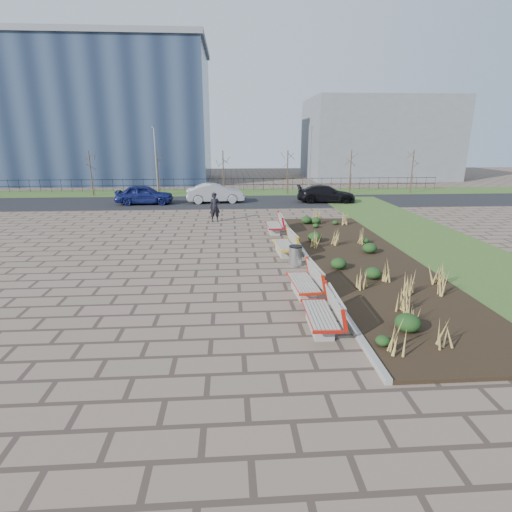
{
  "coord_description": "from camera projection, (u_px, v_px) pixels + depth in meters",
  "views": [
    {
      "loc": [
        0.56,
        -11.26,
        5.14
      ],
      "look_at": [
        1.5,
        3.0,
        0.9
      ],
      "focal_mm": 28.0,
      "sensor_mm": 36.0,
      "label": 1
    }
  ],
  "objects": [
    {
      "name": "tree_c",
      "position": [
        223.0,
        173.0,
        36.97
      ],
      "size": [
        1.4,
        1.4,
        4.0
      ],
      "primitive_type": null,
      "color": "#4C3D2D",
      "rests_on": "grass_verge_far"
    },
    {
      "name": "grass_verge_near",
      "position": [
        467.0,
        258.0,
        17.67
      ],
      "size": [
        5.0,
        38.0,
        0.04
      ],
      "primitive_type": "cube",
      "color": "#33511E",
      "rests_on": "ground"
    },
    {
      "name": "lamp_east",
      "position": [
        310.0,
        162.0,
        36.71
      ],
      "size": [
        0.24,
        0.6,
        6.0
      ],
      "primitive_type": null,
      "color": "gray",
      "rests_on": "grass_verge_far"
    },
    {
      "name": "road",
      "position": [
        223.0,
        202.0,
        33.25
      ],
      "size": [
        80.0,
        7.0,
        0.02
      ],
      "primitive_type": "cube",
      "color": "black",
      "rests_on": "ground"
    },
    {
      "name": "car_black",
      "position": [
        326.0,
        194.0,
        32.86
      ],
      "size": [
        4.94,
        2.44,
        1.38
      ],
      "primitive_type": "imported",
      "rotation": [
        0.0,
        0.0,
        1.46
      ],
      "color": "black",
      "rests_on": "road"
    },
    {
      "name": "car_silver",
      "position": [
        215.0,
        193.0,
        32.66
      ],
      "size": [
        4.79,
        2.02,
        1.54
      ],
      "primitive_type": "imported",
      "rotation": [
        0.0,
        0.0,
        1.66
      ],
      "color": "#919298",
      "rests_on": "road"
    },
    {
      "name": "pedestrian",
      "position": [
        215.0,
        207.0,
        25.2
      ],
      "size": [
        0.76,
        0.58,
        1.85
      ],
      "primitive_type": "imported",
      "rotation": [
        0.0,
        0.0,
        0.22
      ],
      "color": "black",
      "rests_on": "ground"
    },
    {
      "name": "bench_c",
      "position": [
        284.0,
        244.0,
        18.22
      ],
      "size": [
        1.04,
        2.16,
        1.0
      ],
      "primitive_type": null,
      "rotation": [
        0.0,
        0.0,
        0.07
      ],
      "color": "#F3B50C",
      "rests_on": "ground"
    },
    {
      "name": "bench_d",
      "position": [
        274.0,
        224.0,
        22.38
      ],
      "size": [
        0.91,
        2.1,
        1.0
      ],
      "primitive_type": null,
      "rotation": [
        0.0,
        0.0,
        0.0
      ],
      "color": "#AE0B17",
      "rests_on": "ground"
    },
    {
      "name": "tree_b",
      "position": [
        158.0,
        173.0,
        36.6
      ],
      "size": [
        1.4,
        1.4,
        4.0
      ],
      "primitive_type": null,
      "color": "#4C3D2D",
      "rests_on": "grass_verge_far"
    },
    {
      "name": "building_grey",
      "position": [
        377.0,
        139.0,
        52.22
      ],
      "size": [
        18.0,
        12.0,
        10.0
      ],
      "primitive_type": "cube",
      "color": "slate",
      "rests_on": "ground"
    },
    {
      "name": "lamp_west",
      "position": [
        156.0,
        162.0,
        35.83
      ],
      "size": [
        0.24,
        0.6,
        6.0
      ],
      "primitive_type": null,
      "color": "gray",
      "rests_on": "grass_verge_far"
    },
    {
      "name": "bench_a",
      "position": [
        320.0,
        312.0,
        11.06
      ],
      "size": [
        0.94,
        2.12,
        1.0
      ],
      "primitive_type": null,
      "rotation": [
        0.0,
        0.0,
        -0.02
      ],
      "color": "#B8160C",
      "rests_on": "ground"
    },
    {
      "name": "car_blue",
      "position": [
        144.0,
        195.0,
        31.89
      ],
      "size": [
        4.55,
        1.93,
        1.53
      ],
      "primitive_type": "imported",
      "rotation": [
        0.0,
        0.0,
        1.6
      ],
      "color": "navy",
      "rests_on": "road"
    },
    {
      "name": "ground",
      "position": [
        214.0,
        313.0,
        12.2
      ],
      "size": [
        120.0,
        120.0,
        0.0
      ],
      "primitive_type": "plane",
      "color": "brown",
      "rests_on": "ground"
    },
    {
      "name": "tree_a",
      "position": [
        91.0,
        173.0,
        36.22
      ],
      "size": [
        1.4,
        1.4,
        4.0
      ],
      "primitive_type": null,
      "color": "#4C3D2D",
      "rests_on": "grass_verge_far"
    },
    {
      "name": "building_glass",
      "position": [
        36.0,
        117.0,
        46.95
      ],
      "size": [
        40.0,
        14.0,
        15.0
      ],
      "primitive_type": "cube",
      "color": "#192338",
      "rests_on": "ground"
    },
    {
      "name": "bench_b",
      "position": [
        303.0,
        281.0,
        13.51
      ],
      "size": [
        1.02,
        2.15,
        1.0
      ],
      "primitive_type": null,
      "rotation": [
        0.0,
        0.0,
        0.06
      ],
      "color": "red",
      "rests_on": "ground"
    },
    {
      "name": "planting_bed",
      "position": [
        362.0,
        260.0,
        17.37
      ],
      "size": [
        4.5,
        18.0,
        0.1
      ],
      "primitive_type": "cube",
      "color": "black",
      "rests_on": "ground"
    },
    {
      "name": "tree_e",
      "position": [
        350.0,
        172.0,
        37.73
      ],
      "size": [
        1.4,
        1.4,
        4.0
      ],
      "primitive_type": null,
      "color": "#4C3D2D",
      "rests_on": "grass_verge_far"
    },
    {
      "name": "tree_d",
      "position": [
        287.0,
        172.0,
        37.35
      ],
      "size": [
        1.4,
        1.4,
        4.0
      ],
      "primitive_type": null,
      "color": "#4C3D2D",
      "rests_on": "grass_verge_far"
    },
    {
      "name": "railing_fence",
      "position": [
        224.0,
        184.0,
        40.24
      ],
      "size": [
        44.0,
        0.1,
        1.2
      ],
      "primitive_type": null,
      "color": "black",
      "rests_on": "grass_verge_far"
    },
    {
      "name": "grass_verge_far",
      "position": [
        224.0,
        192.0,
        38.98
      ],
      "size": [
        80.0,
        5.0,
        0.04
      ],
      "primitive_type": "cube",
      "color": "#33511E",
      "rests_on": "ground"
    },
    {
      "name": "tree_f",
      "position": [
        412.0,
        172.0,
        38.11
      ],
      "size": [
        1.4,
        1.4,
        4.0
      ],
      "primitive_type": null,
      "color": "#4C3D2D",
      "rests_on": "grass_verge_far"
    },
    {
      "name": "litter_bin",
      "position": [
        295.0,
        256.0,
        16.58
      ],
      "size": [
        0.54,
        0.54,
        0.84
      ],
      "primitive_type": "cylinder",
      "color": "#B2B2B7",
      "rests_on": "ground"
    },
    {
      "name": "planting_curb",
      "position": [
        309.0,
        260.0,
        17.21
      ],
      "size": [
        0.16,
        18.0,
        0.15
      ],
      "primitive_type": "cube",
      "color": "gray",
      "rests_on": "ground"
    }
  ]
}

